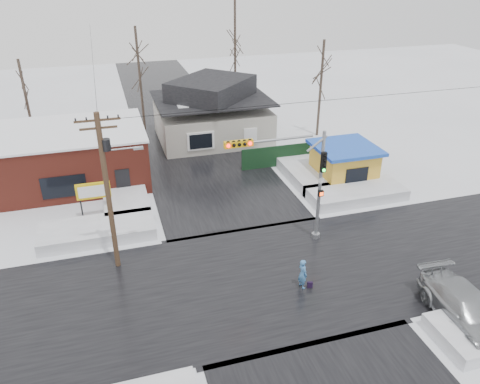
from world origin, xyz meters
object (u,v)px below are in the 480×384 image
object	(u,v)px
utility_pole	(108,185)
kiosk	(344,163)
traffic_signal	(296,175)
pedestrian	(303,274)
marquee_sign	(93,192)
car	(467,309)

from	to	relation	value
utility_pole	kiosk	xyz separation A→B (m)	(17.43, 6.49, -3.65)
traffic_signal	pedestrian	distance (m)	5.74
traffic_signal	marquee_sign	distance (m)	13.42
kiosk	pedestrian	size ratio (longest dim) A/B	2.68
traffic_signal	marquee_sign	bearing A→B (deg)	150.28
traffic_signal	marquee_sign	world-z (taller)	traffic_signal
kiosk	car	world-z (taller)	kiosk
traffic_signal	kiosk	world-z (taller)	traffic_signal
traffic_signal	pedestrian	xyz separation A→B (m)	(-1.20, -4.23, -3.68)
utility_pole	kiosk	bearing A→B (deg)	20.44
car	utility_pole	bearing A→B (deg)	151.44
utility_pole	kiosk	size ratio (longest dim) A/B	1.96
utility_pole	pedestrian	world-z (taller)	utility_pole
utility_pole	kiosk	distance (m)	18.95
traffic_signal	utility_pole	distance (m)	10.39
marquee_sign	pedestrian	xyz separation A→B (m)	(10.23, -10.76, -1.06)
traffic_signal	car	distance (m)	10.97
car	marquee_sign	bearing A→B (deg)	139.85
kiosk	marquee_sign	bearing A→B (deg)	-178.45
utility_pole	kiosk	world-z (taller)	utility_pole
traffic_signal	car	bearing A→B (deg)	-60.00
utility_pole	car	size ratio (longest dim) A/B	1.57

